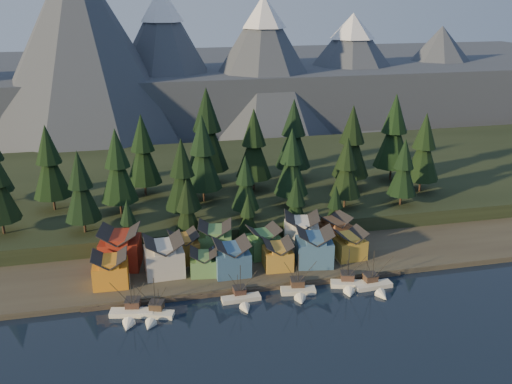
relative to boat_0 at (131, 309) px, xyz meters
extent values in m
plane|color=black|center=(28.71, -9.83, -2.12)|extent=(500.00, 500.00, 0.00)
cube|color=#383128|center=(28.71, 30.17, -1.37)|extent=(400.00, 50.00, 1.50)
cube|color=black|center=(28.71, 80.17, 0.88)|extent=(420.00, 100.00, 6.00)
cube|color=#4C4036|center=(28.71, 6.67, -1.62)|extent=(80.00, 4.00, 1.00)
cube|color=#494F5D|center=(28.71, 230.17, 12.88)|extent=(560.00, 160.00, 30.00)
cone|color=#494F5D|center=(-16.29, 170.17, 42.88)|extent=(100.00, 100.00, 90.00)
cone|color=#494F5D|center=(23.71, 188.17, 33.88)|extent=(80.00, 80.00, 72.00)
cone|color=white|center=(23.71, 188.17, 61.24)|extent=(22.40, 22.40, 17.28)
cone|color=#494F5D|center=(73.71, 176.17, 31.88)|extent=(84.00, 84.00, 68.00)
cone|color=white|center=(73.71, 176.17, 57.72)|extent=(23.52, 23.52, 16.32)
cone|color=#494F5D|center=(128.71, 192.17, 26.88)|extent=(92.00, 92.00, 58.00)
cone|color=white|center=(128.71, 192.17, 48.92)|extent=(25.76, 25.76, 13.92)
cone|color=#494F5D|center=(188.71, 200.17, 22.88)|extent=(88.00, 88.00, 50.00)
cube|color=white|center=(0.23, 1.12, -1.77)|extent=(10.32, 4.97, 1.62)
cone|color=white|center=(-0.87, -4.21, -1.77)|extent=(3.66, 3.93, 3.04)
cube|color=black|center=(0.23, 1.12, -2.37)|extent=(10.57, 5.07, 0.35)
cube|color=#462E25|center=(0.59, 2.89, -0.20)|extent=(3.78, 3.63, 1.82)
cube|color=#282626|center=(0.59, 2.89, 0.82)|extent=(4.02, 3.86, 0.20)
cylinder|color=black|center=(0.35, 1.71, 3.55)|extent=(0.18, 0.18, 9.11)
cylinder|color=black|center=(1.01, 4.91, 1.22)|extent=(0.14, 0.14, 4.45)
cube|color=silver|center=(5.34, -0.66, -1.79)|extent=(9.00, 5.47, 1.50)
cone|color=silver|center=(3.80, -5.09, -1.79)|extent=(3.61, 3.68, 2.81)
cube|color=black|center=(5.34, -0.66, -2.35)|extent=(9.21, 5.58, 0.33)
cube|color=#493726|center=(5.85, 0.82, -0.34)|extent=(3.76, 3.64, 1.69)
cube|color=#282626|center=(5.85, 0.82, 0.60)|extent=(3.99, 3.88, 0.19)
cylinder|color=black|center=(5.51, -0.17, 3.13)|extent=(0.17, 0.17, 8.43)
cylinder|color=black|center=(6.44, 2.49, 0.97)|extent=(0.13, 0.13, 4.12)
cube|color=beige|center=(25.83, 1.84, -1.81)|extent=(9.40, 2.97, 1.43)
cone|color=beige|center=(25.99, -3.27, -1.81)|extent=(2.78, 3.26, 2.68)
cube|color=black|center=(25.83, 1.84, -2.34)|extent=(9.63, 3.02, 0.31)
cube|color=#472E26|center=(25.78, 3.55, -0.42)|extent=(2.94, 2.77, 1.61)
cube|color=#282626|center=(25.78, 3.55, 0.47)|extent=(3.13, 2.95, 0.18)
cylinder|color=black|center=(25.82, 2.41, 2.89)|extent=(0.16, 0.16, 8.05)
cylinder|color=black|center=(25.72, 5.48, 0.83)|extent=(0.13, 0.13, 3.93)
cube|color=beige|center=(40.19, 2.26, -1.77)|extent=(8.84, 4.30, 1.61)
cone|color=beige|center=(39.48, -2.33, -1.77)|extent=(3.44, 3.33, 3.03)
cube|color=black|center=(40.19, 2.26, -2.37)|extent=(9.05, 4.38, 0.35)
cube|color=#473225|center=(40.43, 3.80, -0.20)|extent=(3.66, 3.49, 1.82)
cube|color=#282626|center=(40.43, 3.80, 0.81)|extent=(3.89, 3.72, 0.20)
cylinder|color=black|center=(40.27, 2.77, 3.53)|extent=(0.18, 0.18, 9.08)
cylinder|color=black|center=(40.70, 5.53, 1.21)|extent=(0.14, 0.14, 4.44)
cube|color=white|center=(53.26, 2.59, -1.77)|extent=(8.93, 5.19, 1.59)
cone|color=white|center=(51.99, -1.86, -1.77)|extent=(3.66, 3.59, 2.99)
cube|color=black|center=(53.26, 2.59, -2.37)|extent=(9.14, 5.29, 0.35)
cube|color=#50362B|center=(53.68, 4.08, -0.23)|extent=(3.89, 3.75, 1.79)
cube|color=#282626|center=(53.68, 4.08, 0.77)|extent=(4.13, 4.00, 0.20)
cylinder|color=black|center=(53.40, 3.09, 3.46)|extent=(0.18, 0.18, 8.97)
cylinder|color=black|center=(54.16, 5.76, 1.17)|extent=(0.14, 0.14, 4.38)
cube|color=silver|center=(59.14, 0.47, -1.78)|extent=(9.73, 3.46, 1.56)
cone|color=silver|center=(59.44, -4.78, -1.78)|extent=(3.11, 3.43, 2.93)
cube|color=black|center=(59.14, 0.47, -2.36)|extent=(9.97, 3.52, 0.34)
cube|color=#4A3527|center=(59.05, 2.22, -0.26)|extent=(3.29, 3.10, 1.76)
cube|color=#282626|center=(59.05, 2.22, 0.72)|extent=(3.49, 3.31, 0.20)
cylinder|color=black|center=(59.11, 1.06, 3.35)|extent=(0.18, 0.18, 8.80)
cylinder|color=black|center=(58.94, 4.21, 1.11)|extent=(0.14, 0.14, 4.30)
cube|color=orange|center=(-4.25, 14.05, 2.26)|extent=(8.67, 7.67, 5.76)
cube|color=orange|center=(-4.25, 14.05, 5.72)|extent=(4.90, 7.37, 1.18)
cube|color=beige|center=(9.00, 16.85, 2.83)|extent=(9.92, 8.90, 6.91)
cube|color=beige|center=(9.00, 16.85, 6.94)|extent=(5.61, 8.55, 1.34)
cube|color=#568649|center=(18.79, 14.57, 1.63)|extent=(7.50, 7.11, 4.49)
cube|color=#568649|center=(18.79, 14.57, 4.34)|extent=(4.48, 6.59, 0.95)
cube|color=#375C82|center=(25.79, 13.22, 2.47)|extent=(8.90, 7.89, 6.18)
cube|color=#375C82|center=(25.79, 13.22, 6.16)|extent=(4.96, 7.66, 1.23)
cube|color=#BB8830|center=(38.03, 13.72, 1.95)|extent=(7.61, 7.61, 5.15)
cube|color=#BB8830|center=(38.03, 13.72, 5.02)|extent=(4.36, 7.28, 1.01)
cube|color=#385F85|center=(47.90, 13.47, 2.80)|extent=(10.48, 9.28, 6.85)
cube|color=#385F85|center=(47.90, 13.47, 6.87)|extent=(6.33, 8.42, 1.31)
cube|color=gold|center=(58.35, 15.06, 2.09)|extent=(8.54, 7.66, 5.42)
cube|color=gold|center=(58.35, 15.06, 5.34)|extent=(5.00, 7.16, 1.11)
cube|color=maroon|center=(-1.72, 23.45, 3.24)|extent=(11.29, 10.39, 7.73)
cube|color=maroon|center=(-1.72, 23.45, 7.79)|extent=(6.86, 9.46, 1.40)
cube|color=#A06E29|center=(14.58, 22.71, 2.40)|extent=(8.11, 7.69, 6.04)
cube|color=#A06E29|center=(14.58, 22.71, 5.93)|extent=(4.77, 7.21, 1.05)
cube|color=#518447|center=(23.37, 24.52, 2.70)|extent=(10.08, 9.02, 6.64)
cube|color=#518447|center=(23.37, 24.52, 6.63)|extent=(6.14, 8.14, 1.24)
cube|color=#407640|center=(36.17, 21.33, 2.26)|extent=(8.95, 7.71, 5.76)
cube|color=#407640|center=(36.17, 21.33, 5.70)|extent=(5.29, 7.11, 1.15)
cube|color=silver|center=(47.45, 23.37, 3.01)|extent=(10.97, 10.20, 7.25)
cube|color=silver|center=(47.45, 23.37, 7.27)|extent=(6.85, 9.08, 1.31)
cube|color=#9F6038|center=(57.28, 24.06, 2.53)|extent=(9.30, 8.95, 6.29)
cube|color=#9F6038|center=(57.28, 24.06, 6.21)|extent=(5.89, 7.95, 1.09)
cylinder|color=#332319|center=(-33.29, 42.17, 6.13)|extent=(0.70, 0.70, 4.51)
cylinder|color=#332319|center=(-21.29, 58.17, 6.23)|extent=(0.70, 0.70, 4.71)
cone|color=black|center=(-21.29, 58.17, 16.44)|extent=(11.51, 11.51, 16.22)
cone|color=black|center=(-21.29, 58.17, 24.81)|extent=(7.85, 7.85, 11.77)
cylinder|color=#332319|center=(-11.29, 38.17, 5.96)|extent=(0.70, 0.70, 4.16)
cone|color=black|center=(-11.29, 38.17, 14.98)|extent=(10.17, 10.17, 14.33)
cone|color=black|center=(-11.29, 38.17, 22.37)|extent=(6.93, 6.93, 10.40)
cylinder|color=#332319|center=(-1.29, 50.17, 6.21)|extent=(0.70, 0.70, 4.66)
cone|color=black|center=(-1.29, 50.17, 16.31)|extent=(11.40, 11.40, 16.06)
cone|color=black|center=(-1.29, 50.17, 24.60)|extent=(7.77, 7.77, 11.65)
cylinder|color=#332319|center=(6.71, 65.17, 6.27)|extent=(0.70, 0.70, 4.78)
cone|color=black|center=(6.71, 65.17, 16.63)|extent=(11.68, 11.68, 16.46)
cone|color=black|center=(6.71, 65.17, 25.12)|extent=(7.97, 7.97, 11.95)
cylinder|color=#332319|center=(16.71, 40.17, 6.07)|extent=(0.70, 0.70, 4.39)
cone|color=black|center=(16.71, 40.17, 15.58)|extent=(10.73, 10.73, 15.11)
cone|color=black|center=(16.71, 40.17, 23.38)|extent=(7.31, 7.31, 10.97)
cylinder|color=#332319|center=(24.71, 55.17, 6.36)|extent=(0.70, 0.70, 4.96)
cone|color=black|center=(24.71, 55.17, 17.11)|extent=(12.13, 12.13, 17.09)
cone|color=black|center=(24.71, 55.17, 25.93)|extent=(8.27, 8.27, 12.40)
cylinder|color=#332319|center=(34.71, 38.17, 5.58)|extent=(0.70, 0.70, 3.41)
cone|color=black|center=(34.71, 38.17, 12.97)|extent=(8.33, 8.33, 11.74)
cone|color=black|center=(34.71, 38.17, 19.03)|extent=(5.68, 5.68, 8.52)
cylinder|color=#332319|center=(42.71, 62.17, 6.34)|extent=(0.70, 0.70, 4.92)
cone|color=black|center=(42.71, 62.17, 16.99)|extent=(12.02, 12.02, 16.93)
cone|color=black|center=(42.71, 62.17, 25.73)|extent=(8.19, 8.19, 12.29)
cylinder|color=#332319|center=(50.71, 45.17, 6.07)|extent=(0.70, 0.70, 4.38)
cone|color=black|center=(50.71, 45.17, 15.57)|extent=(10.72, 10.72, 15.10)
cone|color=black|center=(50.71, 45.17, 23.37)|extent=(7.31, 7.31, 10.96)
cylinder|color=#332319|center=(58.71, 70.17, 6.43)|extent=(0.70, 0.70, 5.10)
cone|color=black|center=(58.71, 70.17, 17.48)|extent=(12.46, 12.46, 17.56)
cone|color=black|center=(58.71, 70.17, 26.54)|extent=(8.50, 8.50, 12.75)
cylinder|color=#332319|center=(66.71, 40.17, 5.86)|extent=(0.70, 0.70, 3.96)
cone|color=black|center=(66.71, 40.17, 14.43)|extent=(9.67, 9.67, 13.63)
cone|color=black|center=(66.71, 40.17, 21.46)|extent=(6.59, 6.59, 9.89)
cylinder|color=#332319|center=(74.71, 56.17, 6.41)|extent=(0.70, 0.70, 5.06)
cone|color=black|center=(74.71, 56.17, 17.38)|extent=(12.38, 12.38, 17.44)
cone|color=black|center=(74.71, 56.17, 26.38)|extent=(8.44, 8.44, 12.66)
cylinder|color=#332319|center=(84.71, 38.17, 5.77)|extent=(0.70, 0.70, 3.78)
cone|color=black|center=(84.71, 38.17, 13.95)|extent=(9.23, 9.23, 13.01)
cone|color=black|center=(84.71, 38.17, 20.67)|extent=(6.29, 6.29, 9.44)
cylinder|color=#332319|center=(92.71, 62.17, 6.59)|extent=(0.70, 0.70, 5.41)
cone|color=black|center=(92.71, 62.17, 18.32)|extent=(13.23, 13.23, 18.65)
cone|color=black|center=(92.71, 62.17, 27.94)|extent=(9.02, 9.02, 13.53)
cylinder|color=#332319|center=(28.71, 72.17, 6.85)|extent=(0.70, 0.70, 5.94)
cone|color=black|center=(28.71, 72.17, 19.71)|extent=(14.51, 14.51, 20.44)
cone|color=black|center=(28.71, 72.17, 30.26)|extent=(9.89, 9.89, 14.84)
cylinder|color=#332319|center=(96.71, 48.17, 6.24)|extent=(0.70, 0.70, 4.72)
cone|color=black|center=(96.71, 48.17, 16.46)|extent=(11.54, 11.54, 16.26)
cone|color=black|center=(96.71, 48.17, 24.85)|extent=(7.87, 7.87, 11.80)
cylinder|color=#332319|center=(0.71, 30.17, 0.79)|extent=(0.70, 0.70, 2.83)
cone|color=black|center=(0.71, 30.17, 6.91)|extent=(6.91, 6.91, 9.73)
cone|color=black|center=(0.71, 30.17, 11.94)|extent=(4.71, 4.71, 7.06)
cylinder|color=#332319|center=(16.71, 30.17, 1.20)|extent=(0.70, 0.70, 3.64)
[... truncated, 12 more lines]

